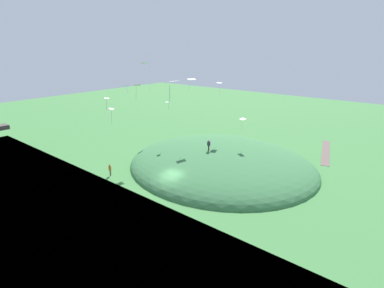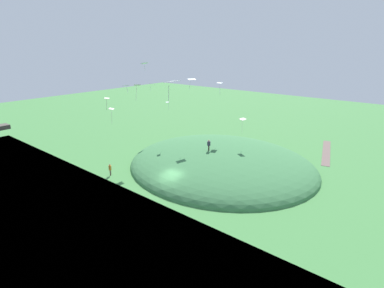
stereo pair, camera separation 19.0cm
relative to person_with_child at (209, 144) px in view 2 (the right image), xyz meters
The scene contains 16 objects.
ground_plane 8.94m from the person_with_child, behind, with size 160.00×160.00×0.00m, color #3F7A3D.
grass_hill 4.12m from the person_with_child, 24.51° to the right, with size 25.08×27.50×5.25m, color #3A7343.
dirt_path 21.03m from the person_with_child, 32.96° to the right, with size 13.13×1.19×0.04m, color #66534E.
person_with_child is the anchor object (origin of this frame).
person_watching_kites 13.82m from the person_with_child, 140.56° to the left, with size 0.49×0.49×1.62m.
kite_0 18.92m from the person_with_child, 155.12° to the right, with size 1.31×1.02×1.64m.
kite_1 9.49m from the person_with_child, 87.17° to the left, with size 0.77×0.80×1.28m.
kite_2 13.98m from the person_with_child, 131.34° to the left, with size 1.10×1.09×2.00m.
kite_3 14.84m from the person_with_child, 136.74° to the left, with size 1.03×1.06×1.61m.
kite_4 16.59m from the person_with_child, 76.45° to the left, with size 0.74×1.05×1.25m.
kite_5 10.40m from the person_with_child, 23.77° to the left, with size 1.33×1.11×1.80m.
kite_6 15.63m from the person_with_child, 94.17° to the left, with size 1.10×0.76×1.23m.
kite_7 14.09m from the person_with_child, 117.12° to the left, with size 0.82×0.59×1.09m.
kite_8 6.02m from the person_with_child, 30.69° to the right, with size 1.08×1.20×2.03m.
kite_9 12.52m from the person_with_child, 125.20° to the left, with size 1.04×1.00×2.20m.
kite_10 10.06m from the person_with_child, 64.06° to the left, with size 1.45×1.37×1.59m.
Camera 2 is at (-23.36, -22.57, 16.43)m, focal length 27.40 mm.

